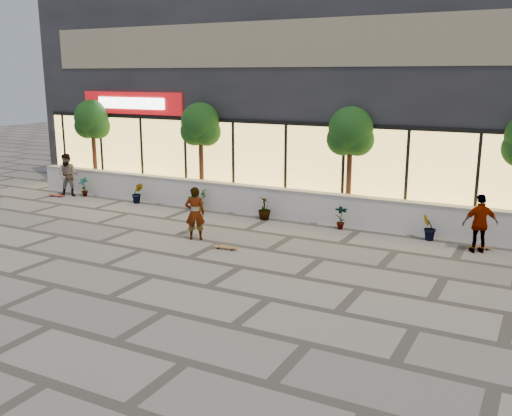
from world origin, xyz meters
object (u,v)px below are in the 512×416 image
at_px(skater_left, 68,175).
at_px(skateboard_right_near, 479,247).
at_px(skateboard_center, 225,247).
at_px(tree_west, 92,122).
at_px(skateboard_left, 56,195).
at_px(tree_mideast, 350,134).
at_px(skater_center, 195,213).
at_px(skater_right_near, 480,224).
at_px(tree_midwest, 200,127).

bearing_deg(skater_left, skateboard_right_near, -29.11).
relative_size(skateboard_center, skateboard_right_near, 1.03).
bearing_deg(skateboard_right_near, skater_left, 168.59).
height_order(tree_west, skateboard_right_near, tree_west).
bearing_deg(skater_left, skateboard_left, -176.68).
height_order(skater_left, skateboard_left, skater_left).
bearing_deg(skateboard_center, skateboard_right_near, 20.01).
distance_m(skateboard_left, skateboard_right_near, 16.50).
xyz_separation_m(tree_mideast, skateboard_center, (-2.01, -4.93, -2.91)).
bearing_deg(skateboard_left, skateboard_center, -21.87).
bearing_deg(skateboard_left, skater_left, 27.84).
distance_m(skater_center, skateboard_right_near, 8.43).
distance_m(tree_west, skateboard_left, 3.50).
bearing_deg(tree_mideast, skater_left, -172.27).
distance_m(tree_west, skateboard_center, 11.08).
distance_m(tree_mideast, skateboard_right_near, 5.57).
distance_m(skater_center, skater_left, 8.66).
bearing_deg(tree_mideast, skateboard_left, -171.16).
xyz_separation_m(skateboard_center, skateboard_left, (-9.99, 3.06, -0.00)).
bearing_deg(skateboard_right_near, skater_right_near, -101.64).
distance_m(tree_west, skater_center, 9.52).
relative_size(tree_midwest, skater_right_near, 2.32).
xyz_separation_m(tree_midwest, tree_mideast, (6.00, 0.00, 0.00)).
bearing_deg(skater_center, tree_mideast, -156.24).
xyz_separation_m(skater_right_near, skateboard_center, (-6.51, -3.10, -0.77)).
bearing_deg(skateboard_right_near, skateboard_center, -163.87).
height_order(tree_west, skater_right_near, tree_west).
relative_size(tree_midwest, skateboard_center, 5.33).
height_order(skater_center, skateboard_right_near, skater_center).
xyz_separation_m(tree_west, skater_right_near, (16.00, -1.83, -2.14)).
bearing_deg(tree_midwest, tree_west, 180.00).
xyz_separation_m(tree_west, skater_center, (8.14, -4.44, -2.16)).
relative_size(tree_mideast, skateboard_right_near, 5.49).
xyz_separation_m(skater_right_near, skateboard_right_near, (0.00, 0.33, -0.78)).
bearing_deg(tree_mideast, skater_right_near, -22.10).
relative_size(tree_midwest, skateboard_left, 5.41).
relative_size(skater_center, skateboard_center, 2.24).
bearing_deg(skater_center, tree_west, -57.77).
height_order(skater_left, skateboard_right_near, skater_left).
xyz_separation_m(tree_mideast, skater_right_near, (4.50, -1.83, -2.14)).
height_order(tree_mideast, skater_center, tree_mideast).
bearing_deg(tree_west, skater_right_near, -6.51).
xyz_separation_m(tree_midwest, skater_left, (-5.53, -1.56, -2.09)).
bearing_deg(tree_midwest, skateboard_left, -162.72).
relative_size(skater_center, skateboard_left, 2.27).
xyz_separation_m(tree_west, skater_left, (-0.03, -1.56, -2.09)).
xyz_separation_m(skater_right_near, skateboard_left, (-16.50, -0.04, -0.77)).
xyz_separation_m(tree_midwest, skater_right_near, (10.50, -1.83, -2.14)).
bearing_deg(skater_center, skateboard_center, 131.13).
bearing_deg(tree_mideast, tree_west, 180.00).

